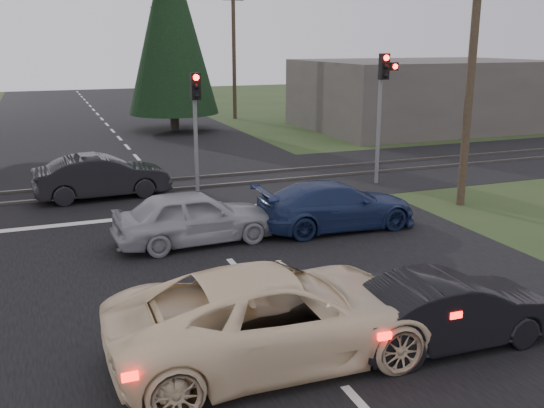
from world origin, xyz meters
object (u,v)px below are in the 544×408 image
utility_pole_mid (234,47)px  blue_sedan (336,206)px  traffic_signal_center (196,112)px  dark_car_far (102,177)px  traffic_signal_right (383,93)px  utility_pole_far (161,45)px  dark_hatchback (450,310)px  silver_car (194,217)px  cream_coupe (277,315)px  utility_pole_near (473,54)px

utility_pole_mid → blue_sedan: utility_pole_mid is taller
traffic_signal_center → dark_car_far: size_ratio=0.93×
traffic_signal_right → utility_pole_far: (0.95, 45.53, 1.41)m
traffic_signal_center → dark_hatchback: size_ratio=1.07×
traffic_signal_center → dark_hatchback: bearing=-83.9°
traffic_signal_right → silver_car: 9.40m
dark_hatchback → traffic_signal_center: bearing=7.3°
traffic_signal_center → dark_car_far: bearing=173.1°
dark_hatchback → blue_sedan: size_ratio=0.84×
dark_hatchback → utility_pole_far: bearing=-5.0°
cream_coupe → silver_car: 6.31m
utility_pole_far → utility_pole_near: bearing=-90.0°
utility_pole_near → cream_coupe: (-9.14, -7.00, -3.95)m
utility_pole_mid → cream_coupe: size_ratio=1.62×
silver_car → blue_sedan: size_ratio=0.91×
traffic_signal_center → dark_hatchback: traffic_signal_center is taller
traffic_signal_center → utility_pole_mid: 20.82m
cream_coupe → silver_car: bearing=-1.0°
cream_coupe → dark_hatchback: (2.95, -0.62, -0.14)m
utility_pole_far → dark_hatchback: utility_pole_far is taller
utility_pole_mid → utility_pole_far: 25.00m
traffic_signal_right → cream_coupe: bearing=-128.0°
utility_pole_near → utility_pole_far: bearing=90.0°
utility_pole_near → blue_sedan: size_ratio=1.97×
utility_pole_mid → utility_pole_far: size_ratio=1.00×
traffic_signal_right → silver_car: (-8.02, -4.17, -2.61)m
utility_pole_mid → dark_hatchback: utility_pole_mid is taller
silver_car → blue_sedan: silver_car is taller
traffic_signal_right → dark_hatchback: 12.56m
traffic_signal_right → traffic_signal_center: bearing=169.6°
utility_pole_near → cream_coupe: bearing=-142.5°
cream_coupe → silver_car: size_ratio=1.34×
traffic_signal_right → dark_hatchback: bearing=-115.2°
utility_pole_mid → dark_hatchback: bearing=-101.1°
traffic_signal_right → utility_pole_near: (0.95, -3.47, 1.41)m
traffic_signal_center → utility_pole_mid: (7.50, 19.32, 1.92)m
utility_pole_near → utility_pole_far: size_ratio=1.00×
traffic_signal_center → blue_sedan: traffic_signal_center is taller
dark_hatchback → cream_coupe: bearing=79.3°
cream_coupe → blue_sedan: bearing=-33.8°
utility_pole_far → cream_coupe: 56.88m
traffic_signal_right → dark_car_far: size_ratio=1.07×
utility_pole_near → traffic_signal_center: bearing=148.0°
traffic_signal_right → utility_pole_far: size_ratio=0.52×
traffic_signal_center → utility_pole_near: bearing=-32.0°
traffic_signal_right → traffic_signal_center: traffic_signal_right is taller
dark_hatchback → dark_car_far: dark_car_far is taller
utility_pole_mid → utility_pole_far: bearing=90.0°
traffic_signal_center → dark_car_far: (-3.19, 0.38, -2.08)m
utility_pole_mid → dark_car_far: size_ratio=2.05×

